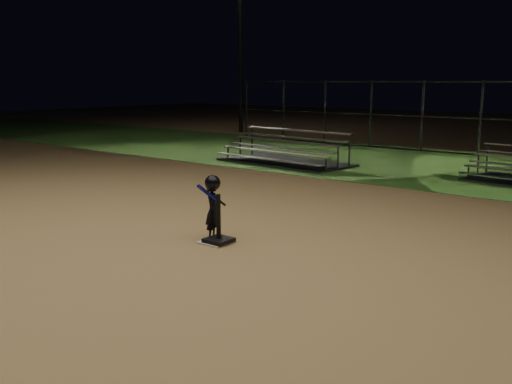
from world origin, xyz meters
name	(u,v)px	position (x,y,z in m)	size (l,w,h in m)	color
ground	(216,243)	(0.00, 0.00, 0.00)	(80.00, 80.00, 0.00)	#AE864E
grass_strip	(446,167)	(0.00, 10.00, 0.01)	(60.00, 8.00, 0.01)	#2E581C
home_plate	(216,242)	(0.00, 0.00, 0.01)	(0.45, 0.45, 0.02)	beige
batting_tee	(219,233)	(0.06, -0.01, 0.16)	(0.38, 0.38, 0.76)	black
child_batter	(213,205)	(-0.17, 0.12, 0.55)	(0.40, 0.60, 1.04)	black
bleacher_left	(284,157)	(-4.12, 7.62, 0.21)	(4.21, 2.33, 0.99)	#A4A3A8
backstop_fence	(481,119)	(0.00, 13.00, 1.25)	(20.08, 0.08, 2.50)	#38383D
light_pole_left	(240,28)	(-12.00, 14.94, 4.95)	(0.90, 0.53, 8.30)	#2D2D30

